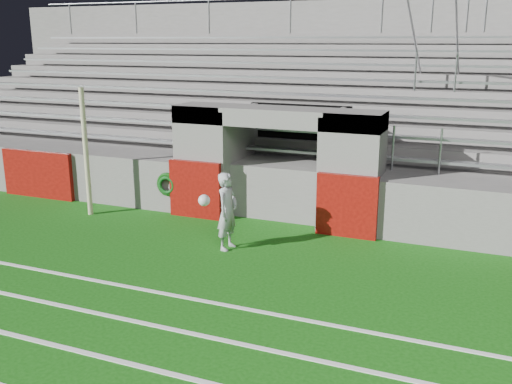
% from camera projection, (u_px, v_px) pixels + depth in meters
% --- Properties ---
extents(ground, '(90.00, 90.00, 0.00)m').
position_uv_depth(ground, '(208.00, 274.00, 10.20)').
color(ground, '#114E0D').
rests_on(ground, ground).
extents(field_post, '(0.12, 0.12, 3.02)m').
position_uv_depth(field_post, '(86.00, 152.00, 13.33)').
color(field_post, '#BFB78E').
rests_on(field_post, ground).
extents(stadium_structure, '(26.00, 8.48, 5.42)m').
position_uv_depth(stadium_structure, '(328.00, 129.00, 16.94)').
color(stadium_structure, '#5F5D5A').
rests_on(stadium_structure, ground).
extents(goalkeeper_with_ball, '(0.68, 0.71, 1.56)m').
position_uv_depth(goalkeeper_with_ball, '(227.00, 211.00, 11.26)').
color(goalkeeper_with_ball, '#9EA3A7').
rests_on(goalkeeper_with_ball, ground).
extents(hose_coil, '(0.58, 0.15, 0.58)m').
position_uv_depth(hose_coil, '(167.00, 185.00, 13.57)').
color(hose_coil, '#0C3D0C').
rests_on(hose_coil, ground).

